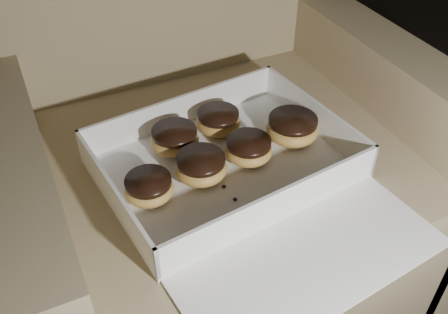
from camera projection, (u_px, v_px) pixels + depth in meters
name	position (u px, v px, depth m)	size (l,w,h in m)	color
floor	(222.00, 246.00, 1.21)	(4.50, 4.50, 0.00)	black
armchair	(212.00, 170.00, 1.02)	(0.82, 0.69, 0.85)	#9E8864
bakery_box	(239.00, 177.00, 0.82)	(0.45, 0.51, 0.07)	white
donut_a	(175.00, 139.00, 0.87)	(0.09, 0.09, 0.04)	gold
donut_b	(201.00, 167.00, 0.81)	(0.09, 0.09, 0.04)	gold
donut_c	(149.00, 188.00, 0.78)	(0.08, 0.08, 0.04)	gold
donut_d	(249.00, 149.00, 0.85)	(0.08, 0.08, 0.04)	gold
donut_e	(292.00, 128.00, 0.89)	(0.09, 0.09, 0.05)	gold
donut_f	(218.00, 121.00, 0.91)	(0.08, 0.08, 0.04)	gold
crumb_a	(304.00, 137.00, 0.91)	(0.01, 0.01, 0.00)	black
crumb_b	(224.00, 186.00, 0.81)	(0.01, 0.01, 0.00)	black
crumb_c	(235.00, 199.00, 0.79)	(0.01, 0.01, 0.00)	black
crumb_d	(349.00, 171.00, 0.84)	(0.01, 0.01, 0.00)	black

